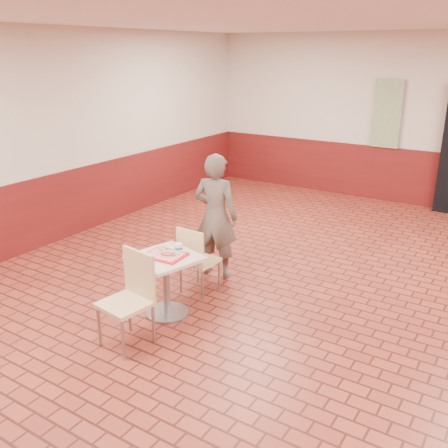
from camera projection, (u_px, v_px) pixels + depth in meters
The scene contains 11 objects.
room_shell at pixel (303, 182), 4.68m from camera, with size 8.01×10.01×3.01m.
wainscot_band at pixel (297, 279), 5.01m from camera, with size 8.00×10.00×1.00m.
promo_poster at pixel (387, 114), 8.88m from camera, with size 0.50×0.03×1.20m, color gray.
main_table at pixel (166, 276), 5.20m from camera, with size 0.63×0.63×0.67m.
chair_main_front at pixel (131, 294), 4.68m from camera, with size 0.48×0.48×0.91m.
chair_main_back at pixel (196, 257), 5.66m from camera, with size 0.39×0.39×0.81m.
customer at pixel (216, 216), 6.05m from camera, with size 0.56×0.37×1.54m, color #5F5349.
serving_tray at pixel (165, 255), 5.13m from camera, with size 0.40×0.31×0.02m.
ring_donut at pixel (163, 248), 5.24m from camera, with size 0.10×0.10×0.03m, color #C29746.
long_john_donut at pixel (168, 253), 5.09m from camera, with size 0.16×0.11×0.05m.
paper_cup at pixel (179, 248), 5.14m from camera, with size 0.08×0.08×0.10m.
Camera 1 is at (1.84, -4.23, 2.68)m, focal length 40.00 mm.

